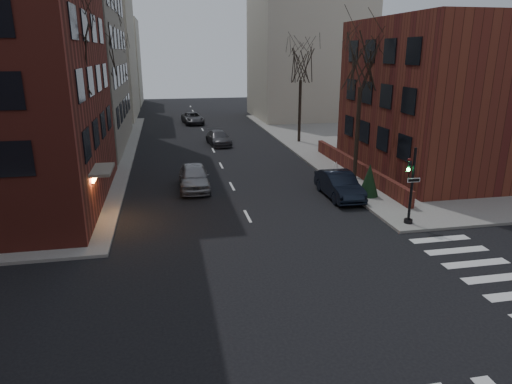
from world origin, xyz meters
TOP-DOWN VIEW (x-y plane):
  - ground at (0.00, 0.00)m, footprint 160.00×160.00m
  - sidewalk_far_right at (29.00, 30.00)m, footprint 44.00×44.00m
  - building_right_brick at (16.50, 19.00)m, footprint 12.00×14.00m
  - low_wall_right at (9.30, 19.00)m, footprint 0.35×16.00m
  - building_distant_la at (-15.00, 55.00)m, footprint 14.00×16.00m
  - building_distant_ra at (15.00, 50.00)m, footprint 14.00×14.00m
  - building_distant_lb at (-13.00, 72.00)m, footprint 10.00×12.00m
  - traffic_signal at (7.94, 8.99)m, footprint 0.76×0.44m
  - tree_left_a at (-8.80, 14.00)m, footprint 4.18×4.18m
  - tree_left_b at (-8.80, 26.00)m, footprint 4.40×4.40m
  - tree_left_c at (-8.80, 40.00)m, footprint 3.96×3.96m
  - tree_right_a at (8.80, 18.00)m, footprint 3.96×3.96m
  - tree_right_b at (8.80, 32.00)m, footprint 3.74×3.74m
  - streetlamp_near at (-8.20, 22.00)m, footprint 0.36×0.36m
  - streetlamp_far at (-8.20, 42.00)m, footprint 0.36×0.36m
  - parked_sedan at (6.20, 14.30)m, footprint 1.72×4.87m
  - car_lane_silver at (-2.53, 17.88)m, footprint 2.05×4.90m
  - car_lane_gray at (0.80, 32.54)m, footprint 2.39×4.83m
  - car_lane_far at (-0.80, 46.76)m, footprint 2.86×5.29m
  - sandwich_board at (7.78, 19.15)m, footprint 0.57×0.66m
  - evergreen_shrub at (7.94, 13.81)m, footprint 1.22×1.22m

SIDE VIEW (x-z plane):
  - ground at x=0.00m, z-range 0.00..0.00m
  - sidewalk_far_right at x=29.00m, z-range 0.00..0.15m
  - sandwich_board at x=7.78m, z-range 0.15..1.04m
  - low_wall_right at x=9.30m, z-range 0.15..1.15m
  - car_lane_gray at x=0.80m, z-range 0.00..1.35m
  - car_lane_far at x=-0.80m, z-range 0.00..1.41m
  - parked_sedan at x=6.20m, z-range 0.00..1.60m
  - car_lane_silver at x=-2.53m, z-range 0.00..1.66m
  - evergreen_shrub at x=7.94m, z-range 0.15..2.17m
  - traffic_signal at x=7.94m, z-range -0.09..3.91m
  - streetlamp_near at x=-8.20m, z-range 1.10..7.38m
  - streetlamp_far at x=-8.20m, z-range 1.10..7.38m
  - building_right_brick at x=16.50m, z-range 0.00..11.00m
  - building_distant_lb at x=-13.00m, z-range 0.00..14.00m
  - tree_right_b at x=8.80m, z-range 3.00..12.18m
  - building_distant_ra at x=15.00m, z-range 0.00..16.00m
  - tree_left_c at x=-8.80m, z-range 3.17..12.89m
  - tree_right_a at x=8.80m, z-range 3.17..12.89m
  - tree_left_a at x=-8.80m, z-range 3.34..13.60m
  - tree_left_b at x=-8.80m, z-range 3.51..14.31m
  - building_distant_la at x=-15.00m, z-range 0.00..18.00m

